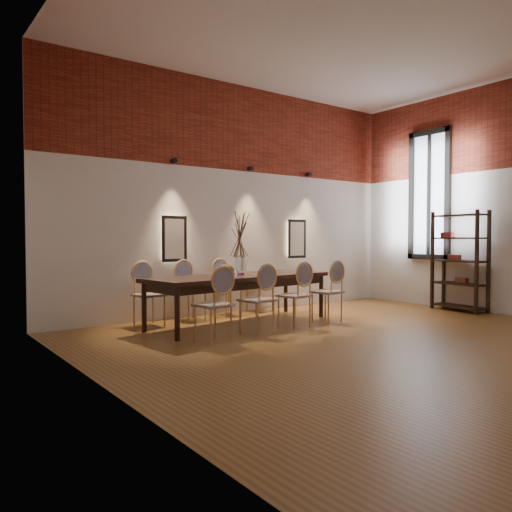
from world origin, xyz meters
TOP-DOWN VIEW (x-y plane):
  - floor at (0.00, 0.00)m, footprint 7.00×7.00m
  - ceiling at (0.00, 0.00)m, footprint 7.00×7.00m
  - wall_back at (0.00, 3.55)m, footprint 7.00×0.10m
  - wall_left at (-3.55, 0.00)m, footprint 0.10×7.00m
  - brick_band_back at (0.00, 3.48)m, footprint 7.00×0.02m
  - niche_left at (-1.30, 3.45)m, footprint 0.36×0.06m
  - niche_right at (1.30, 3.45)m, footprint 0.36×0.06m
  - spot_fixture_left at (-1.30, 3.42)m, footprint 0.08×0.10m
  - spot_fixture_mid at (0.20, 3.42)m, footprint 0.08×0.10m
  - spot_fixture_right at (1.60, 3.42)m, footprint 0.08×0.10m
  - window_glass at (3.46, 2.00)m, footprint 0.02×0.78m
  - window_frame at (3.44, 2.00)m, footprint 0.08×0.90m
  - window_mullion at (3.44, 2.00)m, footprint 0.06×0.06m
  - dining_table at (-0.69, 2.43)m, footprint 3.11×1.32m
  - chair_near_a at (-1.72, 1.54)m, footprint 0.49×0.49m
  - chair_near_b at (-0.97, 1.63)m, footprint 0.49×0.49m
  - chair_near_c at (-0.22, 1.72)m, footprint 0.49×0.49m
  - chair_near_d at (0.53, 1.81)m, footprint 0.49×0.49m
  - chair_far_a at (-1.90, 3.06)m, footprint 0.49×0.49m
  - chair_far_b at (-1.15, 3.15)m, footprint 0.49×0.49m
  - chair_far_c at (-0.40, 3.24)m, footprint 0.49×0.49m
  - chair_far_d at (0.35, 3.33)m, footprint 0.49×0.49m
  - vase at (-0.70, 2.43)m, footprint 0.14×0.14m
  - dried_branches at (-0.70, 2.43)m, footprint 0.50×0.50m
  - bowl at (-1.00, 2.35)m, footprint 0.24×0.24m
  - book at (-0.69, 2.65)m, footprint 0.28×0.21m
  - shelving_rack at (3.28, 1.24)m, footprint 0.49×1.04m

SIDE VIEW (x-z plane):
  - floor at x=0.00m, z-range -0.02..0.00m
  - dining_table at x=-0.69m, z-range 0.00..0.75m
  - chair_near_a at x=-1.72m, z-range 0.00..0.94m
  - chair_near_b at x=-0.97m, z-range 0.00..0.94m
  - chair_near_c at x=-0.22m, z-range 0.00..0.94m
  - chair_near_d at x=0.53m, z-range 0.00..0.94m
  - chair_far_a at x=-1.90m, z-range 0.00..0.94m
  - chair_far_b at x=-1.15m, z-range 0.00..0.94m
  - chair_far_c at x=-0.40m, z-range 0.00..0.94m
  - chair_far_d at x=0.35m, z-range 0.00..0.94m
  - book at x=-0.69m, z-range 0.75..0.78m
  - bowl at x=-1.00m, z-range 0.75..0.93m
  - vase at x=-0.70m, z-range 0.75..1.05m
  - shelving_rack at x=3.28m, z-range 0.00..1.80m
  - niche_left at x=-1.30m, z-range 0.97..1.63m
  - niche_right at x=1.30m, z-range 0.97..1.63m
  - dried_branches at x=-0.70m, z-range 1.00..1.70m
  - wall_back at x=0.00m, z-range 0.00..4.00m
  - wall_left at x=-3.55m, z-range 0.00..4.00m
  - window_glass at x=3.46m, z-range 0.96..3.34m
  - window_frame at x=3.44m, z-range 0.90..3.40m
  - window_mullion at x=3.44m, z-range 0.95..3.35m
  - spot_fixture_left at x=-1.30m, z-range 2.51..2.59m
  - spot_fixture_mid at x=0.20m, z-range 2.51..2.59m
  - spot_fixture_right at x=1.60m, z-range 2.51..2.59m
  - brick_band_back at x=0.00m, z-range 2.50..4.00m
  - ceiling at x=0.00m, z-range 4.00..4.02m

